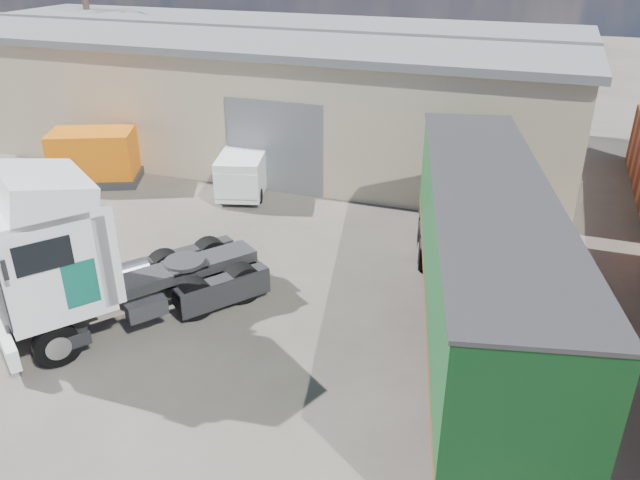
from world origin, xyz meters
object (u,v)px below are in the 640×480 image
(box_trailer, at_px, (483,247))
(panel_van, at_px, (245,170))
(tractor_unit, at_px, (86,262))
(orange_skip, at_px, (95,160))

(box_trailer, bearing_deg, panel_van, 131.55)
(tractor_unit, distance_m, panel_van, 10.00)
(tractor_unit, bearing_deg, panel_van, 128.88)
(box_trailer, bearing_deg, tractor_unit, -175.17)
(tractor_unit, relative_size, orange_skip, 1.71)
(tractor_unit, xyz_separation_m, orange_skip, (-6.73, 8.74, -0.96))
(tractor_unit, xyz_separation_m, panel_van, (-0.59, 9.93, -1.03))
(panel_van, bearing_deg, tractor_unit, -102.25)
(box_trailer, height_order, orange_skip, box_trailer)
(box_trailer, relative_size, orange_skip, 3.16)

